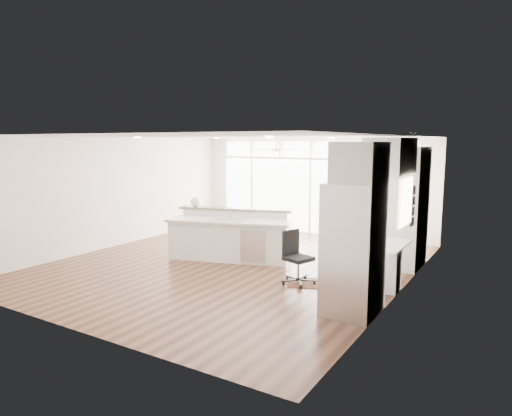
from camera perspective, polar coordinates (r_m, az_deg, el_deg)
The scene contains 24 objects.
floor at distance 9.84m, azimuth -2.87°, elevation -7.08°, with size 7.00×8.00×0.02m, color #3B1F12.
ceiling at distance 9.48m, azimuth -2.99°, elevation 8.91°, with size 7.00×8.00×0.02m, color white.
wall_back at distance 13.05m, azimuth 7.00°, elevation 2.76°, with size 7.00×0.04×2.70m, color white.
wall_front at distance 6.69m, azimuth -22.58°, elevation -3.11°, with size 7.00×0.04×2.70m, color white.
wall_left at distance 11.88m, azimuth -17.04°, elevation 1.91°, with size 0.04×8.00×2.70m, color white.
wall_right at distance 8.15m, azimuth 17.89°, elevation -0.92°, with size 0.04×8.00×2.70m, color white.
glass_wall at distance 13.03m, azimuth 6.87°, elevation 1.43°, with size 5.80×0.06×2.08m, color white.
transom_row at distance 12.93m, azimuth 6.97°, elevation 7.29°, with size 5.90×0.06×0.40m, color white.
desk_window at distance 8.42m, azimuth 18.16°, elevation 0.73°, with size 0.04×0.85×0.85m, color white.
ceiling_fan at distance 12.14m, azimuth 2.56°, elevation 7.75°, with size 1.16×1.16×0.32m, color white.
recessed_lights at distance 9.65m, azimuth -2.31°, elevation 8.79°, with size 3.40×3.00×0.02m, color white.
oven_cabinet at distance 9.97m, azimuth 18.44°, elevation 0.11°, with size 0.64×1.20×2.50m, color white.
desk_nook at distance 8.72m, azimuth 15.69°, elevation -6.75°, with size 0.72×1.30×0.76m, color white.
upper_cabinets at distance 8.43m, azimuth 16.48°, elevation 6.27°, with size 0.64×1.30×0.64m, color white.
refrigerator at distance 7.05m, azimuth 12.08°, elevation -5.00°, with size 0.76×0.90×2.00m, color silver.
fridge_cabinet at distance 6.85m, azimuth 12.88°, elevation 5.59°, with size 0.64×0.90×0.60m, color white.
framed_photos at distance 9.04m, azimuth 19.02°, elevation 0.23°, with size 0.06×0.22×0.80m, color black.
kitchen_island at distance 10.09m, azimuth -3.32°, elevation -3.42°, with size 2.76×1.04×1.10m, color white.
rug at distance 8.60m, azimuth 6.97°, elevation -9.31°, with size 0.87×0.63×0.01m, color #3E1F13.
office_chair at distance 8.44m, azimuth 5.34°, elevation -6.25°, with size 0.50×0.47×0.97m, color black.
fishbowl at distance 10.67m, azimuth -7.58°, elevation 0.76°, with size 0.23×0.23×0.23m, color silver.
monitor at distance 8.62m, azimuth 15.32°, elevation -3.12°, with size 0.07×0.42×0.35m, color black.
keyboard at distance 8.70m, azimuth 14.20°, elevation -4.11°, with size 0.11×0.30×0.01m, color silver.
potted_plant at distance 9.88m, azimuth 18.81°, elevation 7.94°, with size 0.26×0.28×0.22m, color #375D28.
Camera 1 is at (5.33, -7.84, 2.60)m, focal length 32.00 mm.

